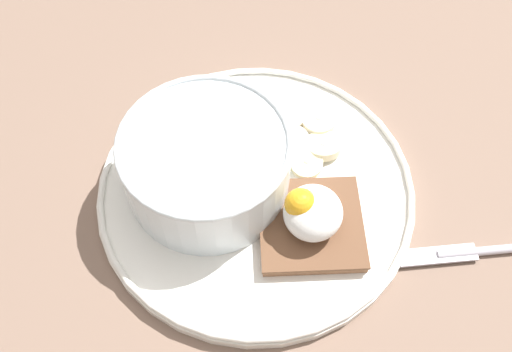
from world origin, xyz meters
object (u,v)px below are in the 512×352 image
banana_slice_back (291,118)px  knife (467,252)px  banana_slice_front (293,142)px  banana_slice_outer (266,115)px  banana_slice_left (323,146)px  poached_egg (311,211)px  toast_slice (311,225)px  banana_slice_inner (319,121)px  banana_slice_right (306,163)px  oatmeal_bowl (207,164)px

banana_slice_back → knife: 20.75cm
banana_slice_front → banana_slice_back: 2.85cm
banana_slice_outer → banana_slice_left: bearing=69.7°
banana_slice_left → banana_slice_back: bearing=-123.7°
poached_egg → banana_slice_outer: poached_egg is taller
poached_egg → toast_slice: bearing=88.4°
banana_slice_inner → knife: (10.29, 15.50, -1.12)cm
banana_slice_right → banana_slice_inner: (-5.31, 0.14, -0.04)cm
banana_slice_left → banana_slice_back: 4.52cm
banana_slice_back → oatmeal_bowl: bearing=-33.1°
toast_slice → banana_slice_inner: same height
poached_egg → banana_slice_back: (-11.22, -4.09, -2.33)cm
oatmeal_bowl → banana_slice_front: bearing=133.2°
banana_slice_front → poached_egg: bearing=21.1°
toast_slice → banana_slice_right: banana_slice_right is taller
banana_slice_right → knife: (4.98, 15.65, -1.16)cm
banana_slice_front → banana_slice_outer: bearing=-127.7°
banana_slice_back → banana_slice_outer: (0.20, -2.48, -0.12)cm
oatmeal_bowl → knife: oatmeal_bowl is taller
poached_egg → knife: size_ratio=0.45×
banana_slice_back → banana_slice_left: bearing=56.3°
banana_slice_front → banana_slice_right: 2.76cm
poached_egg → banana_slice_back: 12.16cm
toast_slice → banana_slice_left: 8.73cm
oatmeal_bowl → knife: 24.39cm
poached_egg → banana_slice_front: size_ratio=1.58×
banana_slice_outer → knife: banana_slice_outer is taller
poached_egg → banana_slice_inner: bearing=-173.3°
toast_slice → banana_slice_front: bearing=-157.7°
banana_slice_left → banana_slice_right: bearing=-26.8°
banana_slice_left → banana_slice_outer: banana_slice_left is taller
oatmeal_bowl → knife: size_ratio=1.28×
oatmeal_bowl → banana_slice_inner: size_ratio=3.48×
banana_slice_right → banana_slice_inner: banana_slice_right is taller
oatmeal_bowl → banana_slice_outer: oatmeal_bowl is taller
toast_slice → poached_egg: 2.38cm
banana_slice_right → knife: banana_slice_right is taller
toast_slice → banana_slice_front: 9.18cm
banana_slice_inner → toast_slice: bearing=7.7°
banana_slice_left → banana_slice_front: bearing=-85.7°
banana_slice_back → knife: size_ratio=0.28×
knife → banana_slice_front: bearing=-112.2°
banana_slice_inner → banana_slice_outer: size_ratio=1.13×
banana_slice_front → banana_slice_left: bearing=94.3°
oatmeal_bowl → banana_slice_front: (-6.23, 6.65, -2.71)cm
banana_slice_right → knife: bearing=72.3°
toast_slice → banana_slice_right: (-6.37, -1.72, -0.09)cm
poached_egg → banana_slice_right: 6.99cm
toast_slice → poached_egg: poached_egg is taller
banana_slice_inner → banana_slice_front: bearing=-30.9°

